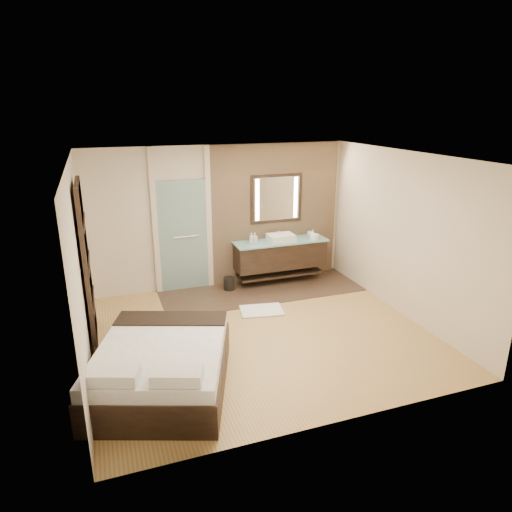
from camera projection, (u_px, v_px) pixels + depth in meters
name	position (u px, v px, depth m)	size (l,w,h in m)	color
floor	(261.00, 333.00, 7.09)	(5.00, 5.00, 0.00)	#A47D45
tile_strip	(262.00, 290.00, 8.71)	(3.80, 1.30, 0.01)	#3A2C1F
stone_wall	(275.00, 213.00, 8.99)	(2.60, 0.08, 2.70)	tan
vanity	(280.00, 254.00, 8.98)	(1.85, 0.55, 0.88)	black
mirror_unit	(276.00, 199.00, 8.85)	(1.06, 0.04, 0.96)	black
frosted_door	(183.00, 231.00, 8.47)	(1.10, 0.12, 2.70)	#B9EAE5
shoji_partition	(87.00, 265.00, 6.48)	(0.06, 1.20, 2.40)	black
bed	(162.00, 366.00, 5.63)	(2.10, 2.33, 0.74)	black
bath_mat	(262.00, 310.00, 7.85)	(0.72, 0.50, 0.02)	white
waste_bin	(229.00, 284.00, 8.72)	(0.21, 0.21, 0.26)	black
tissue_box	(315.00, 237.00, 8.98)	(0.12, 0.12, 0.10)	white
soap_bottle_a	(251.00, 238.00, 8.69)	(0.08, 0.08, 0.20)	silver
soap_bottle_b	(254.00, 238.00, 8.74)	(0.08, 0.09, 0.19)	#B2B2B2
soap_bottle_c	(313.00, 234.00, 9.05)	(0.12, 0.12, 0.16)	silver
cup	(310.00, 234.00, 9.18)	(0.12, 0.12, 0.09)	white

